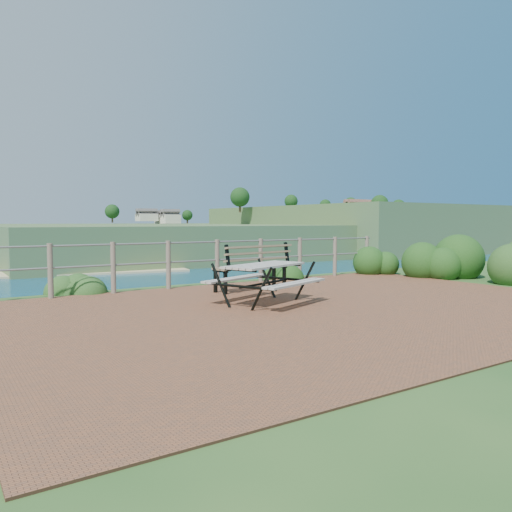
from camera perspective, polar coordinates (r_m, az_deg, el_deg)
The scene contains 9 objects.
ground at distance 8.28m, azimuth 6.89°, elevation -5.90°, with size 10.00×7.00×0.12m, color brown.
safety_railing at distance 10.96m, azimuth -4.46°, elevation -0.44°, with size 9.40×0.10×1.00m.
distant_bay at distance 274.63m, azimuth 7.20°, elevation 3.35°, with size 290.00×232.36×24.00m.
picnic_table at distance 8.48m, azimuth 0.96°, elevation -2.69°, with size 1.72×1.31×0.67m.
park_bench at distance 10.16m, azimuth -0.55°, elevation -0.44°, with size 1.75×0.65×0.96m.
shrub_right_front at distance 13.40m, azimuth 20.80°, elevation -2.34°, with size 1.31×1.31×1.86m, color #1C4214.
shrub_right_edge at distance 13.75m, azimuth 13.62°, elevation -2.04°, with size 0.95×0.95×1.36m, color #1C4214.
shrub_lip_west at distance 10.51m, azimuth -20.04°, elevation -4.01°, with size 0.78×0.78×0.53m, color #254F1D.
shrub_lip_east at distance 12.34m, azimuth 2.67°, elevation -2.61°, with size 0.78×0.78×0.52m, color #1C4214.
Camera 1 is at (-5.27, -6.22, 1.42)m, focal length 35.00 mm.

